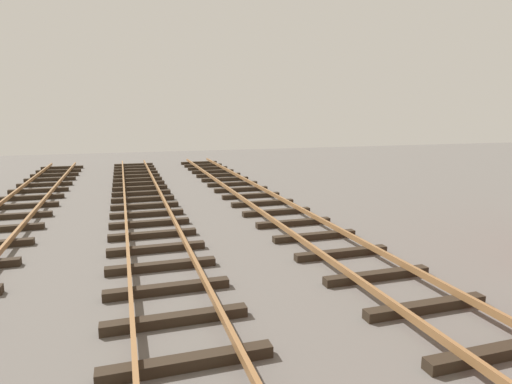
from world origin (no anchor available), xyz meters
The scene contains 0 objects.
Camera 1 is at (-3.95, 1.86, 3.59)m, focal length 30.25 mm.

